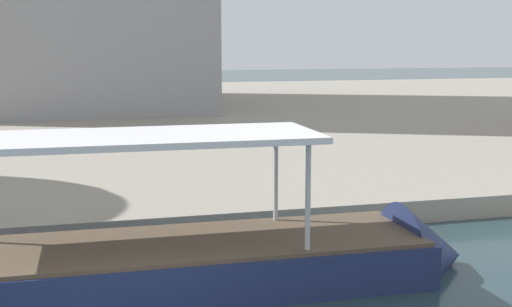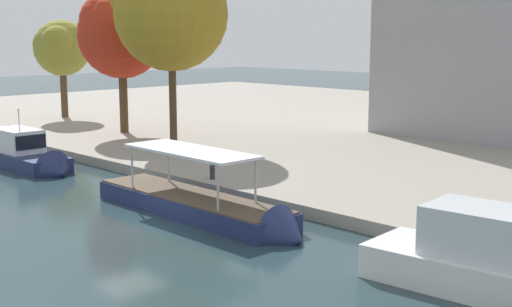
# 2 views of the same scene
# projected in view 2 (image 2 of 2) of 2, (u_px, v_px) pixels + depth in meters

# --- Properties ---
(ground_plane) EXTENTS (220.00, 220.00, 0.00)m
(ground_plane) POSITION_uv_depth(u_px,v_px,m) (129.00, 229.00, 29.37)
(ground_plane) COLOR #23383D
(dock_promenade) EXTENTS (120.00, 55.00, 0.60)m
(dock_promenade) POSITION_uv_depth(u_px,v_px,m) (502.00, 139.00, 52.81)
(dock_promenade) COLOR gray
(dock_promenade) RESTS_ON ground_plane
(motor_yacht_1) EXTENTS (9.03, 2.62, 4.61)m
(motor_yacht_1) POSITION_uv_depth(u_px,v_px,m) (27.00, 158.00, 42.74)
(motor_yacht_1) COLOR navy
(motor_yacht_1) RESTS_ON ground_plane
(tour_boat_2) EXTENTS (12.69, 2.84, 4.00)m
(tour_boat_2) POSITION_uv_depth(u_px,v_px,m) (205.00, 210.00, 31.05)
(tour_boat_2) COLOR navy
(tour_boat_2) RESTS_ON ground_plane
(mooring_bollard_0) EXTENTS (0.30, 0.30, 0.80)m
(mooring_bollard_0) POSITION_uv_depth(u_px,v_px,m) (212.00, 171.00, 36.49)
(mooring_bollard_0) COLOR #2D2D33
(mooring_bollard_0) RESTS_ON dock_promenade
(mooring_bollard_2) EXTENTS (0.31, 0.31, 0.84)m
(mooring_bollard_2) POSITION_uv_depth(u_px,v_px,m) (9.00, 130.00, 52.20)
(mooring_bollard_2) COLOR #2D2D33
(mooring_bollard_2) RESTS_ON dock_promenade
(tree_0) EXTENTS (5.22, 5.14, 8.96)m
(tree_0) POSITION_uv_depth(u_px,v_px,m) (59.00, 47.00, 63.06)
(tree_0) COLOR #4C3823
(tree_0) RESTS_ON dock_promenade
(tree_1) EXTENTS (6.98, 6.70, 10.91)m
(tree_1) POSITION_uv_depth(u_px,v_px,m) (119.00, 33.00, 53.21)
(tree_1) COLOR #4C3823
(tree_1) RESTS_ON dock_promenade
(tree_3) EXTENTS (7.92, 7.96, 13.02)m
(tree_3) POSITION_uv_depth(u_px,v_px,m) (167.00, 10.00, 47.59)
(tree_3) COLOR #4C3823
(tree_3) RESTS_ON dock_promenade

